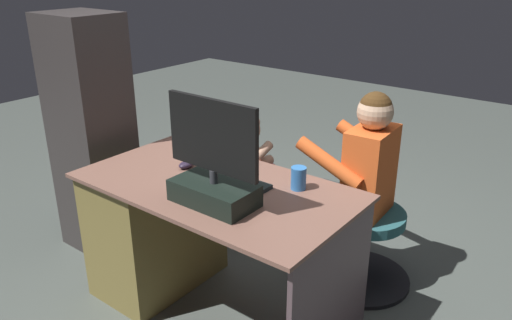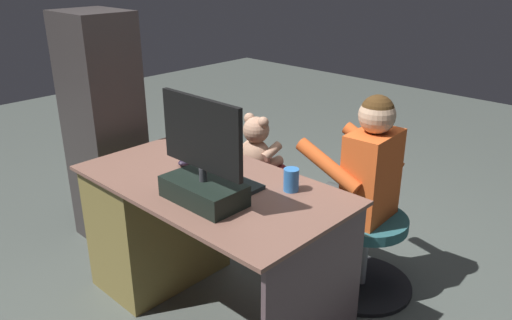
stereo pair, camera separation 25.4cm
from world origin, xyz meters
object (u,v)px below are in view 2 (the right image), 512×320
(keyboard, at_px, (225,179))
(person, at_px, (359,176))
(monitor, at_px, (203,172))
(visitor_chair, at_px, (365,248))
(office_chair_teddy, at_px, (256,195))
(desk, at_px, (168,221))
(tv_remote, at_px, (206,174))
(cup, at_px, (291,180))
(teddy_bear, at_px, (257,145))
(computer_mouse, at_px, (186,162))

(keyboard, distance_m, person, 0.76)
(monitor, relative_size, visitor_chair, 0.84)
(office_chair_teddy, bearing_deg, monitor, 120.84)
(desk, xyz_separation_m, visitor_chair, (-0.84, -0.72, -0.14))
(keyboard, distance_m, tv_remote, 0.12)
(tv_remote, xyz_separation_m, office_chair_teddy, (0.34, -0.73, -0.49))
(keyboard, bearing_deg, desk, 8.26)
(tv_remote, bearing_deg, desk, -4.61)
(cup, bearing_deg, visitor_chair, -103.63)
(cup, xyz_separation_m, person, (-0.05, -0.52, -0.13))
(keyboard, relative_size, tv_remote, 2.80)
(office_chair_teddy, height_order, teddy_bear, teddy_bear)
(desk, xyz_separation_m, cup, (-0.72, -0.20, 0.41))
(monitor, bearing_deg, desk, -16.87)
(desk, distance_m, computer_mouse, 0.39)
(person, bearing_deg, cup, 84.79)
(teddy_bear, height_order, visitor_chair, teddy_bear)
(monitor, distance_m, visitor_chair, 1.13)
(person, bearing_deg, computer_mouse, 45.43)
(office_chair_teddy, bearing_deg, computer_mouse, 102.77)
(computer_mouse, relative_size, person, 0.08)
(monitor, relative_size, office_chair_teddy, 0.96)
(desk, xyz_separation_m, tv_remote, (-0.30, -0.04, 0.36))
(cup, xyz_separation_m, visitor_chair, (-0.13, -0.52, -0.55))
(teddy_bear, bearing_deg, monitor, 120.50)
(desk, bearing_deg, tv_remote, -172.59)
(computer_mouse, bearing_deg, cup, -166.90)
(desk, bearing_deg, visitor_chair, -139.59)
(computer_mouse, xyz_separation_m, person, (-0.65, -0.66, -0.09))
(keyboard, distance_m, office_chair_teddy, 0.98)
(office_chair_teddy, xyz_separation_m, person, (-0.81, 0.05, 0.40))
(computer_mouse, height_order, cup, cup)
(keyboard, bearing_deg, visitor_chair, -123.25)
(keyboard, distance_m, computer_mouse, 0.30)
(desk, xyz_separation_m, keyboard, (-0.41, -0.06, 0.36))
(keyboard, bearing_deg, computer_mouse, -0.21)
(cup, height_order, teddy_bear, cup)
(cup, xyz_separation_m, tv_remote, (0.42, 0.16, -0.05))
(computer_mouse, xyz_separation_m, tv_remote, (-0.18, 0.02, -0.01))
(tv_remote, distance_m, office_chair_teddy, 0.94)
(computer_mouse, xyz_separation_m, visitor_chair, (-0.73, -0.66, -0.51))
(monitor, xyz_separation_m, teddy_bear, (0.55, -0.93, -0.26))
(cup, height_order, person, person)
(keyboard, relative_size, visitor_chair, 0.74)
(monitor, relative_size, keyboard, 1.15)
(office_chair_teddy, height_order, person, person)
(desk, bearing_deg, keyboard, -171.74)
(tv_remote, relative_size, visitor_chair, 0.26)
(person, bearing_deg, monitor, 73.32)
(visitor_chair, bearing_deg, office_chair_teddy, -3.26)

